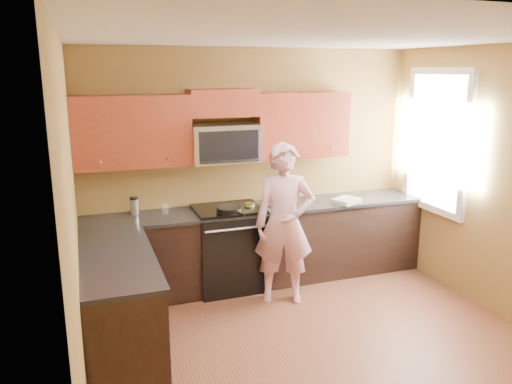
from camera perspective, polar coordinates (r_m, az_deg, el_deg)
name	(u,v)px	position (r m, az deg, el deg)	size (l,w,h in m)	color
floor	(326,354)	(4.74, 7.90, -17.70)	(4.00, 4.00, 0.00)	brown
ceiling	(338,36)	(4.06, 9.20, 16.95)	(4.00, 4.00, 0.00)	white
wall_back	(252,165)	(5.99, -0.42, 3.04)	(4.00, 4.00, 0.00)	brown
wall_left	(74,233)	(3.74, -19.85, -4.38)	(4.00, 4.00, 0.00)	brown
cabinet_back_run	(261,246)	(5.96, 0.54, -6.10)	(4.00, 0.60, 0.88)	black
cabinet_left_run	(119,309)	(4.64, -15.15, -12.61)	(0.60, 1.60, 0.88)	black
countertop_back	(261,208)	(5.81, 0.58, -1.86)	(4.00, 0.62, 0.04)	black
countertop_left	(117,259)	(4.46, -15.38, -7.28)	(0.62, 1.60, 0.04)	black
stove	(229,248)	(5.81, -3.11, -6.29)	(0.76, 0.65, 0.95)	black
microwave	(224,162)	(5.67, -3.59, 3.43)	(0.76, 0.40, 0.42)	silver
upper_cab_left	(134,167)	(5.52, -13.63, 2.79)	(1.22, 0.33, 0.75)	maroon
upper_cab_right	(300,157)	(6.02, 4.97, 4.00)	(1.12, 0.33, 0.75)	maroon
upper_cab_over_mw	(223,103)	(5.62, -3.79, 10.01)	(0.76, 0.33, 0.30)	maroon
window	(437,141)	(6.21, 19.75, 5.42)	(0.06, 1.06, 1.66)	white
woman	(284,224)	(5.36, 3.20, -3.63)	(0.63, 0.41, 1.73)	pink
frying_pan	(229,212)	(5.48, -3.07, -2.31)	(0.27, 0.47, 0.06)	black
butter_tub	(250,208)	(5.74, -0.72, -1.84)	(0.11, 0.11, 0.08)	#F2B53F
toast_slice	(274,205)	(5.84, 2.10, -1.52)	(0.11, 0.11, 0.01)	#B27F47
napkin_a	(290,203)	(5.86, 3.87, -1.25)	(0.11, 0.12, 0.06)	silver
napkin_b	(310,198)	(6.10, 6.16, -0.67)	(0.12, 0.13, 0.07)	silver
dish_towel	(346,201)	(6.07, 10.14, -0.95)	(0.30, 0.24, 0.05)	white
travel_mug	(135,215)	(5.64, -13.50, -2.52)	(0.09, 0.09, 0.20)	silver
glass_c	(165,209)	(5.58, -10.20, -1.89)	(0.07, 0.07, 0.12)	silver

